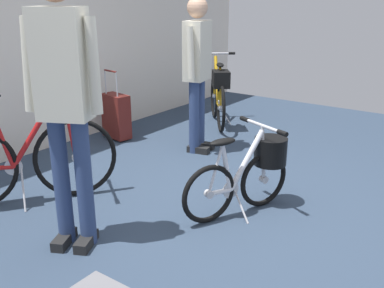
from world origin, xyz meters
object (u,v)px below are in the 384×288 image
Objects in this scene: display_bike_right at (218,94)px; rolling_suitcase at (116,116)px; visitor_browsing at (64,90)px; display_bike_left at (15,151)px; visitor_near_wall at (197,67)px; folding_bike_foreground at (251,169)px.

display_bike_right is 1.37m from rolling_suitcase.
visitor_browsing is at bearing -165.32° from display_bike_right.
display_bike_left is 1.82m from rolling_suitcase.
visitor_browsing reaches higher than display_bike_right.
visitor_browsing is at bearing -141.20° from rolling_suitcase.
visitor_near_wall is at bearing -11.92° from display_bike_left.
visitor_near_wall is at bearing 51.90° from folding_bike_foreground.
folding_bike_foreground is 2.30m from rolling_suitcase.
folding_bike_foreground is 2.41m from display_bike_right.
visitor_browsing reaches higher than display_bike_left.
display_bike_right is 3.17m from visitor_browsing.
folding_bike_foreground is 0.57× the size of visitor_near_wall.
rolling_suitcase is at bearing 72.58° from folding_bike_foreground.
visitor_browsing is 2.20× the size of rolling_suitcase.
folding_bike_foreground is 0.90× the size of display_bike_right.
folding_bike_foreground is 1.60m from visitor_near_wall.
display_bike_right reaches higher than rolling_suitcase.
display_bike_right reaches higher than folding_bike_foreground.
rolling_suitcase is at bearing 38.80° from visitor_browsing.
folding_bike_foreground is 1.12× the size of rolling_suitcase.
display_bike_right is 1.14m from visitor_near_wall.
folding_bike_foreground is at bearing -128.10° from visitor_near_wall.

